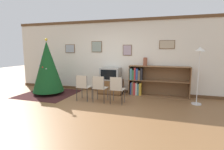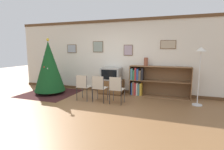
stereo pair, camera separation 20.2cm
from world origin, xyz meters
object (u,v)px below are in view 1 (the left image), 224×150
object	(u,v)px
folding_chair_left	(83,86)
standing_lamp	(199,61)
television	(111,74)
bookshelf	(147,81)
tv_console	(111,87)
vase	(145,62)
christmas_tree	(48,67)
folding_chair_right	(117,88)
folding_chair_center	(99,87)

from	to	relation	value
folding_chair_left	standing_lamp	distance (m)	3.53
television	bookshelf	bearing A→B (deg)	4.97
bookshelf	tv_console	bearing A→B (deg)	-175.15
bookshelf	vase	distance (m)	0.69
christmas_tree	television	xyz separation A→B (m)	(2.13, 0.73, -0.27)
tv_console	television	bearing A→B (deg)	-90.00
christmas_tree	folding_chair_left	size ratio (longest dim) A/B	2.44
folding_chair_right	tv_console	bearing A→B (deg)	116.15
bookshelf	folding_chair_right	bearing A→B (deg)	-121.67
television	vase	xyz separation A→B (m)	(1.22, 0.11, 0.46)
television	standing_lamp	bearing A→B (deg)	-9.47
folding_chair_center	bookshelf	world-z (taller)	bookshelf
standing_lamp	television	bearing A→B (deg)	170.53
television	folding_chair_right	xyz separation A→B (m)	(0.55, -1.12, -0.26)
television	folding_chair_left	xyz separation A→B (m)	(-0.55, -1.12, -0.26)
folding_chair_left	folding_chair_center	size ratio (longest dim) A/B	1.00
tv_console	folding_chair_right	world-z (taller)	folding_chair_right
tv_console	folding_chair_center	size ratio (longest dim) A/B	1.05
christmas_tree	tv_console	xyz separation A→B (m)	(2.13, 0.74, -0.74)
television	folding_chair_left	size ratio (longest dim) A/B	0.85
christmas_tree	bookshelf	distance (m)	3.59
vase	television	bearing A→B (deg)	-174.75
tv_console	folding_chair_right	distance (m)	1.27
folding_chair_left	television	bearing A→B (deg)	63.80
television	standing_lamp	world-z (taller)	standing_lamp
folding_chair_center	folding_chair_right	distance (m)	0.55
tv_console	vase	xyz separation A→B (m)	(1.22, 0.11, 0.94)
folding_chair_center	bookshelf	distance (m)	1.81
christmas_tree	vase	xyz separation A→B (m)	(3.35, 0.85, 0.20)
christmas_tree	television	size ratio (longest dim) A/B	2.86
vase	standing_lamp	world-z (taller)	standing_lamp
tv_console	bookshelf	bearing A→B (deg)	4.85
christmas_tree	folding_chair_right	world-z (taller)	christmas_tree
television	vase	bearing A→B (deg)	5.25
tv_console	folding_chair_center	world-z (taller)	folding_chair_center
tv_console	vase	world-z (taller)	vase
television	folding_chair_center	size ratio (longest dim) A/B	0.85
television	vase	size ratio (longest dim) A/B	2.45
christmas_tree	folding_chair_left	world-z (taller)	christmas_tree
folding_chair_left	folding_chair_right	xyz separation A→B (m)	(1.10, 0.00, 0.00)
folding_chair_left	christmas_tree	bearing A→B (deg)	166.20
tv_console	television	xyz separation A→B (m)	(0.00, -0.00, 0.48)
folding_chair_center	standing_lamp	distance (m)	3.01
christmas_tree	standing_lamp	bearing A→B (deg)	3.05
christmas_tree	vase	distance (m)	3.47
folding_chair_right	vase	distance (m)	1.58
folding_chair_left	bookshelf	world-z (taller)	bookshelf
bookshelf	vase	bearing A→B (deg)	-178.74
christmas_tree	bookshelf	size ratio (longest dim) A/B	0.99
tv_console	television	world-z (taller)	television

